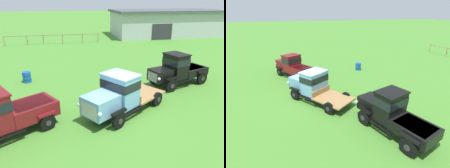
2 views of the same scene
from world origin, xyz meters
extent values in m
plane|color=#47842D|center=(0.00, 0.00, 0.00)|extent=(240.00, 240.00, 0.00)
cube|color=#B2B7BC|center=(14.67, 26.20, 1.93)|extent=(17.92, 8.92, 3.85)
cube|color=#474C51|center=(14.67, 26.20, 4.03)|extent=(18.52, 9.72, 0.36)
cube|color=#2D2D33|center=(11.99, 21.70, 1.20)|extent=(3.20, 0.08, 2.40)
cylinder|color=#997F60|center=(2.14, 21.84, 0.67)|extent=(0.12, 0.12, 1.34)
cylinder|color=#997F60|center=(-0.15, 21.55, 0.67)|extent=(0.12, 0.12, 1.34)
cylinder|color=#997F60|center=(-2.92, 21.60, 0.67)|extent=(0.12, 0.12, 1.34)
cylinder|color=#997F60|center=(-5.53, 21.75, 0.67)|extent=(0.12, 0.12, 1.34)
cylinder|color=#997F60|center=(-7.66, 21.83, 0.67)|extent=(0.12, 0.12, 1.34)
cylinder|color=#997F60|center=(-10.48, 21.36, 0.67)|extent=(0.12, 0.12, 1.34)
cube|color=#997F60|center=(-4.17, 21.57, 1.22)|extent=(12.82, 0.08, 0.10)
cylinder|color=black|center=(-3.62, -0.54, 0.39)|extent=(0.75, 0.54, 0.79)
cylinder|color=#2D2D2D|center=(-3.57, -0.62, 0.39)|extent=(0.25, 0.17, 0.28)
cylinder|color=black|center=(-4.51, 0.93, 0.39)|extent=(0.75, 0.54, 0.79)
cylinder|color=#2D2D2D|center=(-4.56, 1.01, 0.39)|extent=(0.25, 0.17, 0.28)
cube|color=black|center=(-5.48, -0.66, 0.47)|extent=(4.28, 3.11, 0.12)
cube|color=black|center=(-5.22, -1.50, 0.45)|extent=(1.47, 0.97, 0.05)
cube|color=maroon|center=(-4.34, 0.03, 0.89)|extent=(2.67, 2.48, 0.72)
cube|color=black|center=(-4.34, 0.03, 1.22)|extent=(2.25, 2.09, 0.06)
cube|color=maroon|center=(-3.62, -0.54, 0.84)|extent=(0.84, 0.62, 0.12)
cube|color=maroon|center=(-4.51, 0.93, 0.84)|extent=(0.84, 0.62, 0.12)
cylinder|color=black|center=(-0.31, -1.10, 0.41)|extent=(0.77, 0.61, 0.81)
cylinder|color=#2D2D2D|center=(-0.25, -1.19, 0.41)|extent=(0.25, 0.19, 0.28)
cylinder|color=black|center=(-1.41, 0.50, 0.41)|extent=(0.77, 0.61, 0.81)
cylinder|color=#2D2D2D|center=(-1.47, 0.59, 0.41)|extent=(0.25, 0.19, 0.28)
cylinder|color=black|center=(2.45, 0.81, 0.41)|extent=(0.77, 0.61, 0.81)
cylinder|color=#2D2D2D|center=(2.51, 0.72, 0.41)|extent=(0.25, 0.19, 0.28)
cylinder|color=black|center=(1.34, 2.41, 0.41)|extent=(0.77, 0.61, 0.81)
cylinder|color=#2D2D2D|center=(1.28, 2.49, 0.41)|extent=(0.25, 0.19, 0.28)
cube|color=black|center=(0.44, 0.60, 0.49)|extent=(4.57, 3.62, 0.12)
cube|color=#70A3D1|center=(-1.06, -0.43, 1.03)|extent=(2.08, 2.02, 0.96)
cube|color=silver|center=(-1.68, -0.87, 0.98)|extent=(0.66, 0.91, 0.72)
sphere|color=silver|center=(-1.28, -1.47, 1.05)|extent=(0.20, 0.20, 0.20)
sphere|color=silver|center=(-2.11, -0.27, 1.05)|extent=(0.20, 0.20, 0.20)
cube|color=black|center=(-0.31, -1.10, 0.86)|extent=(0.88, 0.70, 0.12)
cube|color=black|center=(-1.41, 0.50, 0.86)|extent=(0.88, 0.70, 0.12)
cube|color=#70A3D1|center=(0.10, 0.36, 1.36)|extent=(1.98, 2.10, 1.63)
cube|color=black|center=(0.10, 0.36, 1.73)|extent=(2.04, 2.16, 0.46)
cube|color=#70A3D1|center=(0.10, 0.36, 2.21)|extent=(2.12, 2.24, 0.08)
cube|color=black|center=(0.74, -0.35, 0.47)|extent=(1.49, 1.09, 0.05)
cube|color=black|center=(-0.34, 1.22, 0.47)|extent=(1.49, 1.09, 0.05)
cube|color=#9E7547|center=(1.60, 1.40, 0.60)|extent=(3.12, 3.01, 0.10)
cube|color=#9E7547|center=(0.63, 0.73, 0.83)|extent=(1.12, 1.57, 0.44)
cylinder|color=black|center=(4.16, 2.50, 0.45)|extent=(0.92, 0.45, 0.90)
cylinder|color=#2D2D2D|center=(4.19, 2.39, 0.45)|extent=(0.31, 0.12, 0.32)
cylinder|color=black|center=(3.65, 4.13, 0.45)|extent=(0.92, 0.45, 0.90)
cylinder|color=#2D2D2D|center=(3.61, 4.23, 0.45)|extent=(0.31, 0.12, 0.32)
cylinder|color=black|center=(7.00, 3.39, 0.45)|extent=(0.92, 0.45, 0.90)
cylinder|color=#2D2D2D|center=(7.03, 3.28, 0.45)|extent=(0.31, 0.12, 0.32)
cylinder|color=black|center=(6.48, 5.02, 0.45)|extent=(0.92, 0.45, 0.90)
cylinder|color=#2D2D2D|center=(6.45, 5.12, 0.45)|extent=(0.31, 0.12, 0.32)
cube|color=black|center=(5.21, 3.72, 0.53)|extent=(4.36, 2.18, 0.12)
cube|color=black|center=(3.69, 3.25, 1.00)|extent=(1.76, 1.58, 0.82)
cube|color=silver|center=(3.02, 3.03, 0.96)|extent=(0.34, 0.91, 0.61)
sphere|color=silver|center=(3.21, 2.42, 1.02)|extent=(0.20, 0.20, 0.20)
sphere|color=silver|center=(2.82, 3.64, 1.02)|extent=(0.20, 0.20, 0.20)
cube|color=black|center=(4.16, 2.50, 0.95)|extent=(1.05, 0.50, 0.12)
cube|color=black|center=(3.65, 4.13, 0.95)|extent=(1.05, 0.50, 0.12)
cube|color=black|center=(4.93, 3.64, 1.42)|extent=(1.53, 1.77, 1.65)
cube|color=black|center=(4.93, 3.64, 1.79)|extent=(1.58, 1.82, 0.46)
cube|color=black|center=(4.93, 3.64, 2.28)|extent=(1.66, 1.87, 0.08)
cube|color=black|center=(5.29, 2.87, 0.51)|extent=(1.55, 0.61, 0.05)
cube|color=black|center=(4.79, 4.47, 0.51)|extent=(1.55, 0.61, 0.05)
cube|color=black|center=(6.45, 4.11, 0.87)|extent=(2.42, 2.11, 0.56)
cube|color=black|center=(6.45, 4.11, 1.13)|extent=(2.04, 1.79, 0.06)
cube|color=black|center=(7.00, 3.39, 0.95)|extent=(1.01, 0.49, 0.12)
cube|color=black|center=(6.48, 5.02, 0.95)|extent=(1.01, 0.49, 0.12)
cylinder|color=#1951B2|center=(-5.55, 6.45, 0.40)|extent=(0.59, 0.59, 0.80)
cylinder|color=navy|center=(-5.55, 6.45, 0.56)|extent=(0.62, 0.62, 0.03)
cylinder|color=navy|center=(-5.55, 6.45, 0.24)|extent=(0.62, 0.62, 0.03)
camera|label=1|loc=(-2.50, -9.89, 5.80)|focal=35.00mm
camera|label=2|loc=(12.00, -1.64, 6.24)|focal=28.00mm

